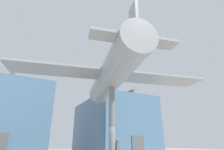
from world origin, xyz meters
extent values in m
cube|color=slate|center=(-7.78, 15.06, 4.06)|extent=(9.19, 14.41, 8.13)
cube|color=#51565B|center=(-7.78, 15.06, 8.43)|extent=(0.36, 13.69, 0.60)
cube|color=slate|center=(7.78, 15.06, 4.06)|extent=(9.19, 14.41, 8.13)
cube|color=#51565B|center=(7.78, 15.06, 8.43)|extent=(0.36, 13.69, 0.60)
cube|color=#51565B|center=(7.78, 7.80, 1.15)|extent=(1.80, 0.12, 2.30)
cylinder|color=slate|center=(0.00, 0.00, 2.80)|extent=(0.46, 0.46, 5.61)
cylinder|color=#93999E|center=(0.00, 0.00, 6.71)|extent=(4.87, 12.15, 2.20)
cube|color=#93999E|center=(0.00, 0.00, 6.71)|extent=(16.26, 5.99, 0.18)
cube|color=#93999E|center=(-1.20, -5.13, 6.87)|extent=(5.26, 2.15, 0.18)
cube|color=#93999E|center=(-1.20, -5.13, 8.12)|extent=(0.43, 1.11, 2.40)
cone|color=#93999E|center=(1.49, 6.34, 6.71)|extent=(2.06, 1.46, 1.87)
sphere|color=black|center=(1.65, 7.03, 6.71)|extent=(0.44, 0.44, 0.44)
cube|color=#4C5156|center=(0.66, 0.38, 1.13)|extent=(0.45, 0.35, 0.63)
sphere|color=brown|center=(0.66, 0.38, 1.57)|extent=(0.25, 0.25, 0.25)
camera|label=1|loc=(-6.24, -12.06, 1.36)|focal=28.00mm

